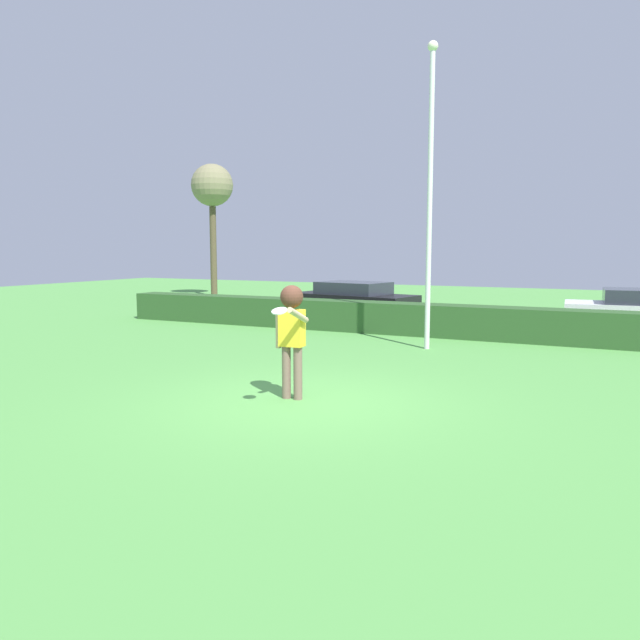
# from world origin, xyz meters

# --- Properties ---
(ground_plane) EXTENTS (60.00, 60.00, 0.00)m
(ground_plane) POSITION_xyz_m (0.00, 0.00, 0.00)
(ground_plane) COLOR #559D48
(person) EXTENTS (0.59, 0.75, 1.80)m
(person) POSITION_xyz_m (-0.26, 0.11, 1.17)
(person) COLOR #7B5F52
(person) RESTS_ON ground
(frisbee) EXTENTS (0.22, 0.22, 0.09)m
(frisbee) POSITION_xyz_m (0.03, -0.78, 1.49)
(frisbee) COLOR white
(lamppost) EXTENTS (0.24, 0.24, 6.99)m
(lamppost) POSITION_xyz_m (0.26, 5.80, 3.82)
(lamppost) COLOR silver
(lamppost) RESTS_ON ground
(hedge_row) EXTENTS (20.52, 0.90, 0.86)m
(hedge_row) POSITION_xyz_m (0.00, 7.98, 0.43)
(hedge_row) COLOR #2C5125
(hedge_row) RESTS_ON ground
(parked_car_black) EXTENTS (4.45, 2.48, 1.25)m
(parked_car_black) POSITION_xyz_m (-3.68, 10.65, 0.69)
(parked_car_black) COLOR black
(parked_car_black) RESTS_ON ground
(bare_elm_tree) EXTENTS (2.03, 2.03, 6.42)m
(bare_elm_tree) POSITION_xyz_m (-13.75, 16.76, 5.24)
(bare_elm_tree) COLOR brown
(bare_elm_tree) RESTS_ON ground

